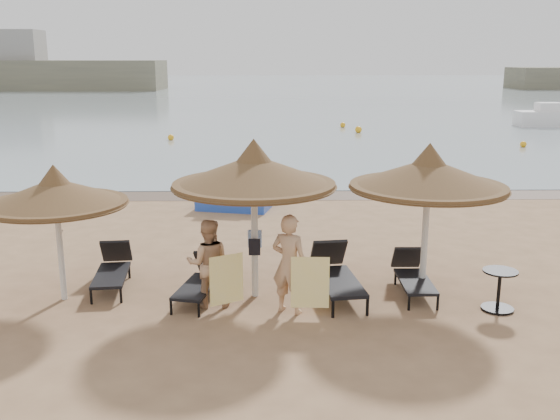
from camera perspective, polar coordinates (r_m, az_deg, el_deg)
The scene contains 23 objects.
ground at distance 11.46m, azimuth 0.04°, elevation -8.81°, with size 160.00×160.00×0.00m, color #9E7652.
sea at distance 90.69m, azimuth -0.92°, elevation 11.01°, with size 200.00×140.00×0.03m, color gray.
wet_sand_strip at distance 20.46m, azimuth -0.45°, elevation 1.37°, with size 200.00×1.60×0.01m, color brown.
far_shore at distance 91.86m, azimuth -17.16°, elevation 12.26°, with size 150.00×54.80×12.00m.
palapa_left at distance 11.90m, azimuth -19.86°, elevation 1.47°, with size 2.58×2.58×2.56m.
palapa_center at distance 11.30m, azimuth -2.40°, elevation 3.48°, with size 3.02×3.02×2.99m.
palapa_right at distance 11.77m, azimuth 13.42°, elevation 3.15°, with size 2.92×2.92×2.90m.
lounger_far_left at distance 12.79m, azimuth -15.05°, elevation -5.15°, with size 0.77×1.83×0.80m.
lounger_near_left at distance 11.87m, azimuth -7.21°, elevation -6.34°, with size 0.92×1.78×0.76m.
lounger_near_right at distance 11.96m, azimuth 5.13°, elevation -5.77°, with size 0.93×2.12×0.92m.
lounger_far_right at distance 12.31m, azimuth 12.05°, elevation -5.79°, with size 0.59×1.72×0.77m.
side_table at distance 11.86m, azimuth 19.37°, elevation -7.03°, with size 0.61×0.61×0.74m.
person_left at distance 11.27m, azimuth -6.61°, elevation -4.22°, with size 0.86×0.56×1.88m, color tan.
person_right at distance 10.87m, azimuth 0.86°, elevation -4.23°, with size 0.96×0.62×2.08m, color tan.
towel_left at distance 11.01m, azimuth -4.91°, elevation -6.35°, with size 0.57×0.33×0.90m.
towel_right at distance 10.79m, azimuth 2.76°, elevation -6.65°, with size 0.66×0.06×0.93m.
bag_patterned at distance 11.78m, azimuth -2.31°, elevation -2.64°, with size 0.26×0.10×0.33m.
bag_dark at distance 11.47m, azimuth -2.35°, elevation -3.40°, with size 0.22×0.08×0.30m.
pedal_boat at distance 18.66m, azimuth -4.25°, elevation 1.24°, with size 2.33×1.69×0.98m.
buoy_left at distance 34.59m, azimuth -9.95°, elevation 6.55°, with size 0.34×0.34×0.34m, color #FCAB15.
buoy_mid at distance 40.61m, azimuth 5.76°, elevation 7.74°, with size 0.34×0.34×0.34m, color #FCAB15.
buoy_right at distance 33.71m, azimuth 21.35°, elevation 5.62°, with size 0.32×0.32×0.32m, color #FCAB15.
buoy_extra at distance 37.83m, azimuth 7.18°, elevation 7.31°, with size 0.41×0.41×0.41m, color #FCAB15.
Camera 1 is at (-0.20, -10.58, 4.40)m, focal length 40.00 mm.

